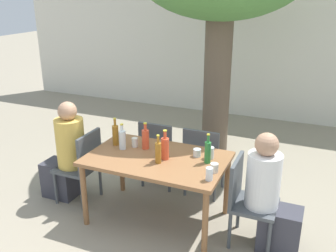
% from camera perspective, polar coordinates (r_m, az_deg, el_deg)
% --- Properties ---
extents(ground_plane, '(30.00, 30.00, 0.00)m').
position_cam_1_polar(ground_plane, '(4.36, -1.59, -13.85)').
color(ground_plane, gray).
extents(cafe_building_wall, '(10.00, 0.08, 2.80)m').
position_cam_1_polar(cafe_building_wall, '(7.53, 11.42, 11.91)').
color(cafe_building_wall, silver).
rests_on(cafe_building_wall, ground_plane).
extents(dining_table_front, '(1.47, 0.93, 0.76)m').
position_cam_1_polar(dining_table_front, '(4.02, -1.68, -5.80)').
color(dining_table_front, brown).
rests_on(dining_table_front, ground_plane).
extents(patio_chair_0, '(0.44, 0.44, 0.90)m').
position_cam_1_polar(patio_chair_0, '(4.55, -12.89, -5.52)').
color(patio_chair_0, '#474C51').
rests_on(patio_chair_0, ground_plane).
extents(patio_chair_1, '(0.44, 0.44, 0.90)m').
position_cam_1_polar(patio_chair_1, '(3.84, 11.83, -10.50)').
color(patio_chair_1, '#474C51').
rests_on(patio_chair_1, ground_plane).
extents(patio_chair_2, '(0.44, 0.44, 0.90)m').
position_cam_1_polar(patio_chair_2, '(4.77, -1.41, -3.69)').
color(patio_chair_2, '#474C51').
rests_on(patio_chair_2, ground_plane).
extents(patio_chair_3, '(0.44, 0.44, 0.90)m').
position_cam_1_polar(patio_chair_3, '(4.58, 5.35, -4.85)').
color(patio_chair_3, '#474C51').
rests_on(patio_chair_3, ground_plane).
extents(person_seated_0, '(0.57, 0.33, 1.24)m').
position_cam_1_polar(person_seated_0, '(4.66, -15.26, -4.40)').
color(person_seated_0, '#383842').
rests_on(person_seated_0, ground_plane).
extents(person_seated_1, '(0.56, 0.33, 1.20)m').
position_cam_1_polar(person_seated_1, '(3.80, 15.37, -10.62)').
color(person_seated_1, '#383842').
rests_on(person_seated_1, ground_plane).
extents(green_bottle_0, '(0.07, 0.07, 0.32)m').
position_cam_1_polar(green_bottle_0, '(3.83, 6.07, -3.91)').
color(green_bottle_0, '#287A38').
rests_on(green_bottle_0, dining_table_front).
extents(amber_bottle_1, '(0.06, 0.06, 0.31)m').
position_cam_1_polar(amber_bottle_1, '(3.81, -1.51, -4.00)').
color(amber_bottle_1, '#9E661E').
rests_on(amber_bottle_1, dining_table_front).
extents(soda_bottle_2, '(0.08, 0.08, 0.32)m').
position_cam_1_polar(soda_bottle_2, '(3.89, -0.46, -3.35)').
color(soda_bottle_2, '#DB4C2D').
rests_on(soda_bottle_2, dining_table_front).
extents(amber_bottle_3, '(0.07, 0.07, 0.32)m').
position_cam_1_polar(amber_bottle_3, '(4.28, -8.01, -1.27)').
color(amber_bottle_3, '#9E661E').
rests_on(amber_bottle_3, dining_table_front).
extents(soda_bottle_4, '(0.08, 0.08, 0.30)m').
position_cam_1_polar(soda_bottle_4, '(4.15, -3.45, -1.92)').
color(soda_bottle_4, '#DB4C2D').
rests_on(soda_bottle_4, dining_table_front).
extents(water_bottle_5, '(0.08, 0.08, 0.30)m').
position_cam_1_polar(water_bottle_5, '(4.17, -6.97, -2.02)').
color(water_bottle_5, silver).
rests_on(water_bottle_5, dining_table_front).
extents(drinking_glass_0, '(0.07, 0.07, 0.10)m').
position_cam_1_polar(drinking_glass_0, '(4.23, -5.08, -2.50)').
color(drinking_glass_0, silver).
rests_on(drinking_glass_0, dining_table_front).
extents(drinking_glass_1, '(0.07, 0.07, 0.13)m').
position_cam_1_polar(drinking_glass_1, '(3.52, 6.31, -7.28)').
color(drinking_glass_1, white).
rests_on(drinking_glass_1, dining_table_front).
extents(drinking_glass_2, '(0.08, 0.08, 0.08)m').
position_cam_1_polar(drinking_glass_2, '(4.00, 4.46, -4.07)').
color(drinking_glass_2, silver).
rests_on(drinking_glass_2, dining_table_front).
extents(drinking_glass_3, '(0.08, 0.08, 0.13)m').
position_cam_1_polar(drinking_glass_3, '(3.95, 6.44, -4.08)').
color(drinking_glass_3, silver).
rests_on(drinking_glass_3, dining_table_front).
extents(drinking_glass_4, '(0.08, 0.08, 0.09)m').
position_cam_1_polar(drinking_glass_4, '(3.68, 7.07, -6.34)').
color(drinking_glass_4, silver).
rests_on(drinking_glass_4, dining_table_front).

